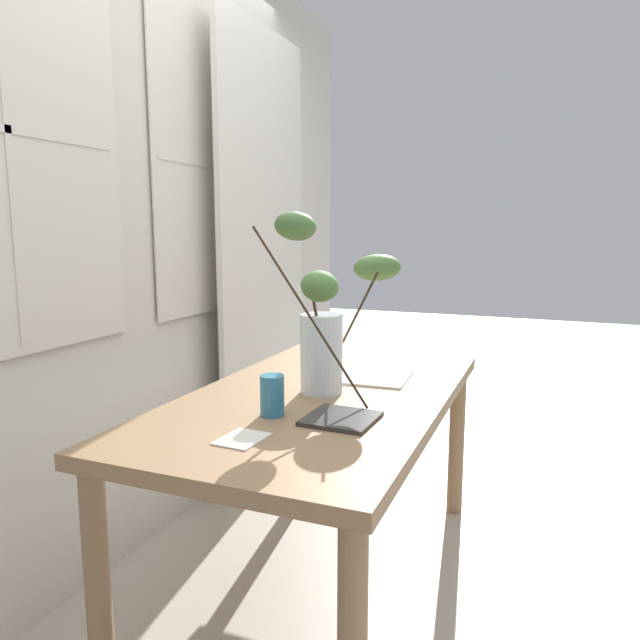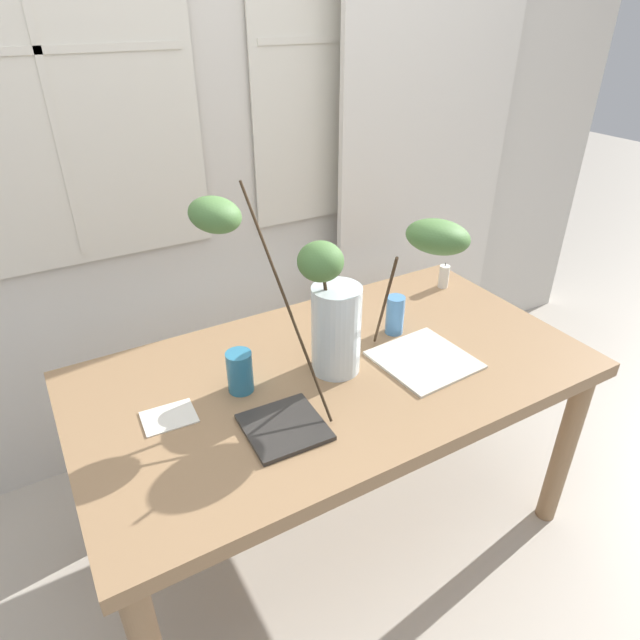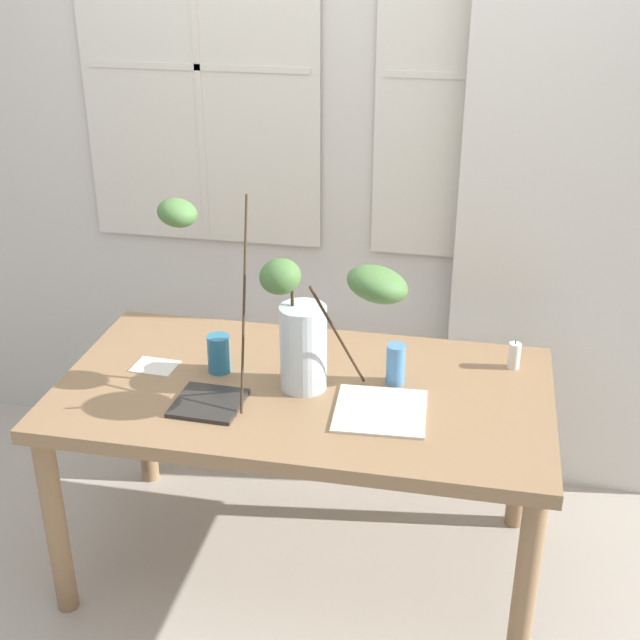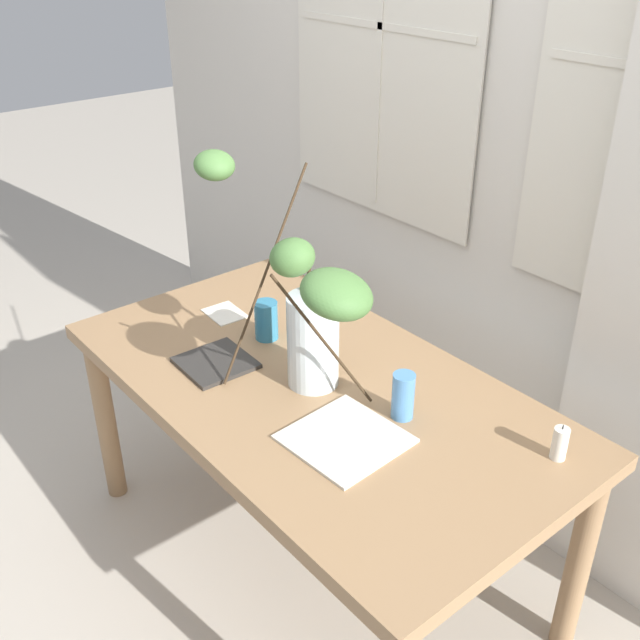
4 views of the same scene
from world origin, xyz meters
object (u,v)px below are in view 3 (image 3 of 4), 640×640
(vase_with_branches, at_px, (307,319))
(plate_square_right, at_px, (381,411))
(dining_table, at_px, (304,409))
(pillar_candle, at_px, (514,356))
(drinking_glass_blue_right, at_px, (396,364))
(drinking_glass_blue_left, at_px, (219,354))
(plate_square_left, at_px, (209,403))

(vase_with_branches, bearing_deg, plate_square_right, -16.24)
(dining_table, height_order, pillar_candle, pillar_candle)
(drinking_glass_blue_right, bearing_deg, drinking_glass_blue_left, -176.47)
(vase_with_branches, relative_size, pillar_candle, 7.87)
(vase_with_branches, distance_m, plate_square_left, 0.40)
(dining_table, height_order, drinking_glass_blue_left, drinking_glass_blue_left)
(vase_with_branches, bearing_deg, plate_square_left, -154.69)
(drinking_glass_blue_left, bearing_deg, plate_square_left, -81.61)
(drinking_glass_blue_right, bearing_deg, plate_square_left, -155.35)
(dining_table, height_order, drinking_glass_blue_right, drinking_glass_blue_right)
(pillar_candle, bearing_deg, vase_with_branches, -155.08)
(vase_with_branches, bearing_deg, drinking_glass_blue_left, 165.43)
(plate_square_left, height_order, plate_square_right, plate_square_left)
(dining_table, distance_m, plate_square_left, 0.33)
(drinking_glass_blue_left, xyz_separation_m, pillar_candle, (0.96, 0.22, -0.02))
(plate_square_right, bearing_deg, drinking_glass_blue_right, 83.67)
(drinking_glass_blue_right, distance_m, plate_square_left, 0.61)
(plate_square_right, bearing_deg, plate_square_left, -173.21)
(drinking_glass_blue_left, bearing_deg, drinking_glass_blue_right, 3.53)
(vase_with_branches, height_order, drinking_glass_blue_right, vase_with_branches)
(drinking_glass_blue_right, bearing_deg, dining_table, -163.94)
(vase_with_branches, distance_m, plate_square_right, 0.36)
(pillar_candle, bearing_deg, drinking_glass_blue_right, -154.39)
(drinking_glass_blue_left, xyz_separation_m, plate_square_right, (0.56, -0.15, -0.06))
(pillar_candle, bearing_deg, dining_table, -158.36)
(dining_table, bearing_deg, vase_with_branches, -61.34)
(dining_table, distance_m, plate_square_right, 0.30)
(drinking_glass_blue_left, relative_size, plate_square_right, 0.46)
(drinking_glass_blue_right, bearing_deg, plate_square_right, -96.33)
(drinking_glass_blue_left, distance_m, drinking_glass_blue_right, 0.58)
(vase_with_branches, height_order, pillar_candle, vase_with_branches)
(drinking_glass_blue_right, xyz_separation_m, plate_square_left, (-0.55, -0.25, -0.06))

